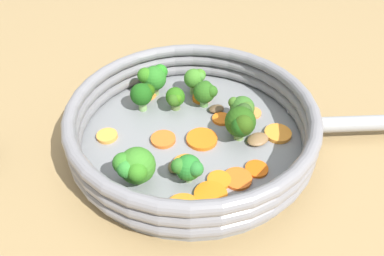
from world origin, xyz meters
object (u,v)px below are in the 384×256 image
carrot_slice_1 (183,208)px  broccoli_floret_1 (241,122)px  mushroom_piece_1 (258,139)px  carrot_slice_11 (222,119)px  carrot_slice_7 (163,139)px  mushroom_piece_2 (174,167)px  carrot_slice_10 (252,113)px  broccoli_floret_0 (174,98)px  broccoli_floret_3 (143,94)px  broccoli_floret_7 (188,168)px  broccoli_floret_5 (196,78)px  broccoli_floret_2 (135,166)px  skillet (192,139)px  carrot_slice_0 (238,179)px  broccoli_floret_4 (242,108)px  carrot_slice_2 (144,94)px  carrot_slice_3 (202,139)px  carrot_slice_6 (201,98)px  broccoli_floret_6 (205,92)px  carrot_slice_5 (278,134)px  carrot_slice_8 (107,136)px  broccoli_floret_8 (154,77)px  carrot_slice_13 (221,180)px  carrot_slice_4 (186,165)px  mushroom_piece_0 (216,109)px  carrot_slice_9 (257,169)px  carrot_slice_12 (211,195)px

carrot_slice_1 → broccoli_floret_1: (-0.12, -0.09, 0.03)m
mushroom_piece_1 → broccoli_floret_1: bearing=-33.5°
mushroom_piece_1 → carrot_slice_11: bearing=-66.6°
carrot_slice_7 → mushroom_piece_2: mushroom_piece_2 is taller
carrot_slice_10 → mushroom_piece_2: 0.17m
broccoli_floret_0 → broccoli_floret_3: size_ratio=0.81×
broccoli_floret_3 → broccoli_floret_7: 0.17m
carrot_slice_1 → broccoli_floret_7: size_ratio=1.06×
broccoli_floret_3 → broccoli_floret_5: bearing=-173.8°
carrot_slice_11 → broccoli_floret_2: broccoli_floret_2 is taller
skillet → mushroom_piece_1: (-0.08, 0.05, 0.01)m
carrot_slice_7 → broccoli_floret_2: size_ratio=0.68×
carrot_slice_0 → broccoli_floret_4: bearing=-119.3°
carrot_slice_2 → carrot_slice_3: bearing=108.3°
carrot_slice_1 → carrot_slice_10: bearing=-141.8°
carrot_slice_6 → carrot_slice_10: 0.09m
mushroom_piece_2 → broccoli_floret_1: bearing=-169.1°
broccoli_floret_6 → broccoli_floret_2: bearing=38.9°
carrot_slice_5 → carrot_slice_8: same height
carrot_slice_1 → carrot_slice_6: carrot_slice_6 is taller
broccoli_floret_2 → broccoli_floret_5: bearing=-133.0°
carrot_slice_2 → broccoli_floret_2: size_ratio=0.81×
carrot_slice_6 → carrot_slice_8: (0.16, 0.03, 0.00)m
carrot_slice_11 → broccoli_floret_6: size_ratio=0.66×
broccoli_floret_6 → carrot_slice_2: bearing=-37.4°
carrot_slice_6 → broccoli_floret_8: broccoli_floret_8 is taller
carrot_slice_1 → carrot_slice_13: same height
skillet → broccoli_floret_2: (0.10, 0.06, 0.04)m
carrot_slice_7 → broccoli_floret_1: 0.11m
carrot_slice_4 → carrot_slice_8: size_ratio=1.19×
carrot_slice_0 → carrot_slice_8: size_ratio=1.23×
carrot_slice_13 → carrot_slice_0: bearing=162.3°
carrot_slice_13 → broccoli_floret_5: 0.20m
carrot_slice_2 → broccoli_floret_1: size_ratio=0.81×
carrot_slice_5 → mushroom_piece_0: (0.06, -0.08, 0.00)m
carrot_slice_2 → mushroom_piece_0: 0.13m
carrot_slice_13 → broccoli_floret_7: size_ratio=0.76×
carrot_slice_0 → carrot_slice_9: bearing=-169.1°
carrot_slice_7 → carrot_slice_0: bearing=121.7°
carrot_slice_9 → broccoli_floret_2: 0.16m
carrot_slice_12 → broccoli_floret_2: size_ratio=0.79×
carrot_slice_7 → broccoli_floret_5: bearing=-133.7°
carrot_slice_3 → carrot_slice_7: bearing=-21.7°
carrot_slice_0 → broccoli_floret_8: (0.04, -0.22, 0.03)m
carrot_slice_3 → broccoli_floret_1: bearing=161.3°
carrot_slice_1 → broccoli_floret_6: size_ratio=0.99×
broccoli_floret_2 → carrot_slice_7: bearing=-132.0°
carrot_slice_7 → carrot_slice_9: (-0.10, 0.10, -0.00)m
broccoli_floret_0 → broccoli_floret_6: size_ratio=0.87×
carrot_slice_4 → carrot_slice_5: size_ratio=0.92×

